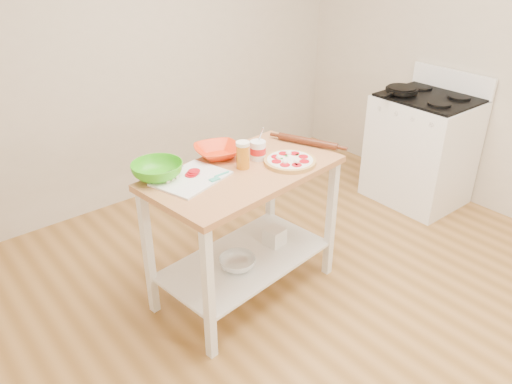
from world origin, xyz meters
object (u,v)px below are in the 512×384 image
Objects in this scene: gas_stove at (421,149)px; shelf_bin at (275,236)px; shelf_glass_bowl at (237,263)px; orange_bowl at (218,151)px; yogurt_tub at (258,150)px; prep_island at (244,206)px; beer_pint at (243,155)px; cutting_board at (190,178)px; green_bowl at (157,171)px; skillet at (401,90)px; spatula at (218,176)px; pizza at (290,161)px; rolling_pin at (308,142)px; knife at (162,176)px.

gas_stove is 1.74m from shelf_bin.
orange_bowl is at bearing 73.17° from shelf_glass_bowl.
gas_stove is 1.89m from yogurt_tub.
prep_island is 0.34m from beer_pint.
yogurt_tub is 0.90× the size of shelf_glass_bowl.
gas_stove is at bearing -17.04° from cutting_board.
yogurt_tub reaches higher than green_bowl.
skillet reaches higher than shelf_glass_bowl.
spatula is 0.35m from green_bowl.
orange_bowl is (-1.86, 0.01, -0.04)m from skillet.
cutting_board is 2.23× the size of yogurt_tub.
pizza is 1.08× the size of green_bowl.
spatula is 0.72× the size of yogurt_tub.
rolling_pin reaches higher than shelf_glass_bowl.
knife reaches higher than shelf_bin.
cutting_board is 2.00× the size of shelf_glass_bowl.
cutting_board is 0.16m from knife.
yogurt_tub is at bearing -27.36° from knife.
gas_stove is at bearing 1.66° from shelf_bin.
rolling_pin is 0.91m from shelf_glass_bowl.
yogurt_tub reaches higher than skillet.
cutting_board is at bearing -56.36° from knife.
knife is at bearing 156.49° from pizza.
skillet is 1.85m from beer_pint.
cutting_board is 3.12× the size of spatula.
pizza is 0.61m from shelf_bin.
orange_bowl is at bearing 53.49° from spatula.
rolling_pin is (0.54, 0.00, -0.06)m from beer_pint.
skillet is 1.58× the size of knife.
beer_pint is 1.37× the size of shelf_bin.
gas_stove is 2.10m from shelf_glass_bowl.
knife is 1.13× the size of shelf_glass_bowl.
rolling_pin reaches higher than knife.
cutting_board is 0.16m from spatula.
prep_island is at bearing 26.59° from shelf_glass_bowl.
rolling_pin is (0.87, -0.06, 0.02)m from cutting_board.
knife is at bearing 176.25° from skillet.
beer_pint is at bearing -178.05° from skillet.
pizza is at bearing -172.34° from skillet.
green_bowl is at bearing 176.48° from gas_stove.
prep_island reaches higher than shelf_bin.
pizza is at bearing -25.04° from green_bowl.
pizza is 1.36× the size of shelf_glass_bowl.
spatula is 0.91× the size of beer_pint.
yogurt_tub reaches higher than prep_island.
spatula is 0.32m from knife.
rolling_pin is at bearing -11.28° from green_bowl.
pizza reaches higher than shelf_bin.
beer_pint reaches higher than knife.
cutting_board is 0.48m from yogurt_tub.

